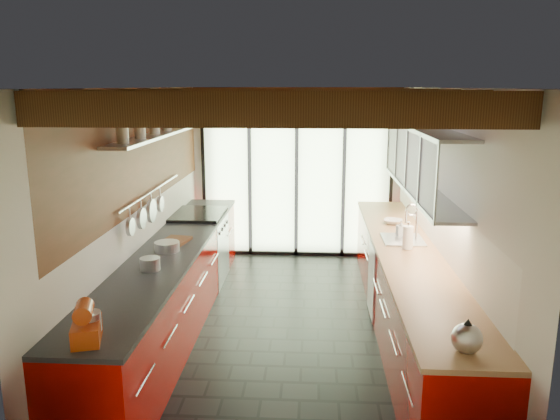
% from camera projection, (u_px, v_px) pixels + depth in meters
% --- Properties ---
extents(ground, '(5.50, 5.50, 0.00)m').
position_uv_depth(ground, '(288.00, 328.00, 6.04)').
color(ground, black).
rests_on(ground, ground).
extents(room_shell, '(5.50, 5.50, 5.50)m').
position_uv_depth(room_shell, '(289.00, 181.00, 5.68)').
color(room_shell, silver).
rests_on(room_shell, ground).
extents(ceiling_beams, '(3.14, 5.06, 4.90)m').
position_uv_depth(ceiling_beams, '(290.00, 101.00, 5.87)').
color(ceiling_beams, '#593316').
rests_on(ceiling_beams, ground).
extents(glass_door, '(2.95, 0.10, 2.90)m').
position_uv_depth(glass_door, '(297.00, 151.00, 8.30)').
color(glass_door, '#C6EAAD').
rests_on(glass_door, ground).
extents(left_counter, '(0.68, 5.00, 0.92)m').
position_uv_depth(left_counter, '(173.00, 286.00, 6.02)').
color(left_counter, '#A20600').
rests_on(left_counter, ground).
extents(range_stove, '(0.66, 0.90, 0.97)m').
position_uv_depth(range_stove, '(200.00, 248.00, 7.43)').
color(range_stove, silver).
rests_on(range_stove, ground).
extents(right_counter, '(0.68, 5.00, 0.92)m').
position_uv_depth(right_counter, '(406.00, 291.00, 5.87)').
color(right_counter, '#A20600').
rests_on(right_counter, ground).
extents(sink_assembly, '(0.45, 0.52, 0.43)m').
position_uv_depth(sink_assembly, '(404.00, 237.00, 6.14)').
color(sink_assembly, silver).
rests_on(sink_assembly, right_counter).
extents(upper_cabinets_right, '(0.34, 3.00, 3.00)m').
position_uv_depth(upper_cabinets_right, '(423.00, 159.00, 5.84)').
color(upper_cabinets_right, silver).
rests_on(upper_cabinets_right, ground).
extents(left_wall_fixtures, '(0.28, 2.60, 0.96)m').
position_uv_depth(left_wall_fixtures, '(153.00, 156.00, 5.85)').
color(left_wall_fixtures, silver).
rests_on(left_wall_fixtures, ground).
extents(stand_mixer, '(0.26, 0.36, 0.29)m').
position_uv_depth(stand_mixer, '(87.00, 325.00, 3.71)').
color(stand_mixer, '#BB3B0F').
rests_on(stand_mixer, left_counter).
extents(pot_large, '(0.22, 0.22, 0.12)m').
position_uv_depth(pot_large, '(150.00, 264.00, 5.14)').
color(pot_large, silver).
rests_on(pot_large, left_counter).
extents(pot_small, '(0.31, 0.31, 0.10)m').
position_uv_depth(pot_small, '(167.00, 247.00, 5.73)').
color(pot_small, silver).
rests_on(pot_small, left_counter).
extents(cutting_board, '(0.33, 0.41, 0.03)m').
position_uv_depth(cutting_board, '(175.00, 241.00, 6.06)').
color(cutting_board, brown).
rests_on(cutting_board, left_counter).
extents(kettle, '(0.23, 0.26, 0.24)m').
position_uv_depth(kettle, '(467.00, 337.00, 3.55)').
color(kettle, silver).
rests_on(kettle, right_counter).
extents(paper_towel, '(0.14, 0.14, 0.30)m').
position_uv_depth(paper_towel, '(408.00, 238.00, 5.79)').
color(paper_towel, white).
rests_on(paper_towel, right_counter).
extents(soap_bottle, '(0.11, 0.11, 0.20)m').
position_uv_depth(soap_bottle, '(401.00, 229.00, 6.26)').
color(soap_bottle, silver).
rests_on(soap_bottle, right_counter).
extents(bowl, '(0.29, 0.29, 0.06)m').
position_uv_depth(bowl, '(393.00, 222.00, 6.88)').
color(bowl, silver).
rests_on(bowl, right_counter).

